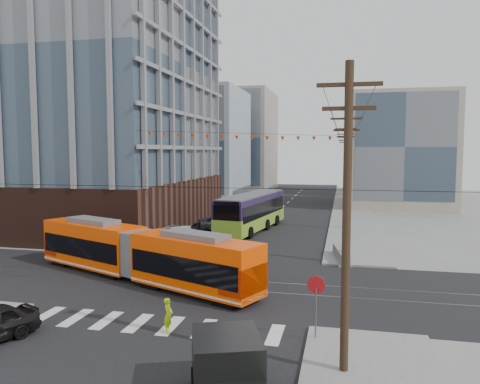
# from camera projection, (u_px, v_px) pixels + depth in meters

# --- Properties ---
(ground) EXTENTS (160.00, 160.00, 0.00)m
(ground) POSITION_uv_depth(u_px,v_px,m) (177.00, 304.00, 24.38)
(ground) COLOR slate
(office_building) EXTENTS (30.00, 25.00, 28.60)m
(office_building) POSITION_uv_depth(u_px,v_px,m) (56.00, 92.00, 50.25)
(office_building) COLOR #381E16
(office_building) RESTS_ON ground
(bg_bldg_nw_near) EXTENTS (18.00, 16.00, 18.00)m
(bg_bldg_nw_near) POSITION_uv_depth(u_px,v_px,m) (188.00, 145.00, 77.84)
(bg_bldg_nw_near) COLOR #8C99A5
(bg_bldg_nw_near) RESTS_ON ground
(bg_bldg_ne_near) EXTENTS (14.00, 14.00, 16.00)m
(bg_bldg_ne_near) POSITION_uv_depth(u_px,v_px,m) (399.00, 151.00, 66.91)
(bg_bldg_ne_near) COLOR gray
(bg_bldg_ne_near) RESTS_ON ground
(bg_bldg_nw_far) EXTENTS (16.00, 18.00, 20.00)m
(bg_bldg_nw_far) POSITION_uv_depth(u_px,v_px,m) (233.00, 141.00, 96.55)
(bg_bldg_nw_far) COLOR gray
(bg_bldg_nw_far) RESTS_ON ground
(bg_bldg_ne_far) EXTENTS (16.00, 16.00, 14.00)m
(bg_bldg_ne_far) POSITION_uv_depth(u_px,v_px,m) (397.00, 156.00, 86.02)
(bg_bldg_ne_far) COLOR #8C99A5
(bg_bldg_ne_far) RESTS_ON ground
(utility_pole_near) EXTENTS (0.30, 0.30, 11.00)m
(utility_pole_near) POSITION_uv_depth(u_px,v_px,m) (347.00, 222.00, 16.23)
(utility_pole_near) COLOR black
(utility_pole_near) RESTS_ON ground
(utility_pole_far) EXTENTS (0.30, 0.30, 11.00)m
(utility_pole_far) POSITION_uv_depth(u_px,v_px,m) (345.00, 166.00, 76.53)
(utility_pole_far) COLOR black
(utility_pole_far) RESTS_ON ground
(streetcar) EXTENTS (16.74, 9.22, 3.32)m
(streetcar) POSITION_uv_depth(u_px,v_px,m) (140.00, 254.00, 28.73)
(streetcar) COLOR #FF4400
(streetcar) RESTS_ON ground
(city_bus) EXTENTS (4.84, 13.60, 3.77)m
(city_bus) POSITION_uv_depth(u_px,v_px,m) (252.00, 212.00, 47.01)
(city_bus) COLOR #25173D
(city_bus) RESTS_ON ground
(parked_car_silver) EXTENTS (3.50, 5.21, 1.62)m
(parked_car_silver) POSITION_uv_depth(u_px,v_px,m) (180.00, 235.00, 40.04)
(parked_car_silver) COLOR #959595
(parked_car_silver) RESTS_ON ground
(parked_car_white) EXTENTS (3.90, 5.44, 1.46)m
(parked_car_white) POSITION_uv_depth(u_px,v_px,m) (178.00, 233.00, 41.13)
(parked_car_white) COLOR beige
(parked_car_white) RESTS_ON ground
(parked_car_grey) EXTENTS (3.58, 5.04, 1.27)m
(parked_car_grey) POSITION_uv_depth(u_px,v_px,m) (209.00, 222.00, 48.05)
(parked_car_grey) COLOR slate
(parked_car_grey) RESTS_ON ground
(pedestrian) EXTENTS (0.43, 0.60, 1.55)m
(pedestrian) POSITION_uv_depth(u_px,v_px,m) (168.00, 315.00, 20.49)
(pedestrian) COLOR #C4FF10
(pedestrian) RESTS_ON ground
(stop_sign) EXTENTS (0.88, 0.88, 2.62)m
(stop_sign) POSITION_uv_depth(u_px,v_px,m) (316.00, 311.00, 19.51)
(stop_sign) COLOR #A31116
(stop_sign) RESTS_ON ground
(jersey_barrier) EXTENTS (1.62, 4.39, 0.86)m
(jersey_barrier) POSITION_uv_depth(u_px,v_px,m) (341.00, 255.00, 34.03)
(jersey_barrier) COLOR slate
(jersey_barrier) RESTS_ON ground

